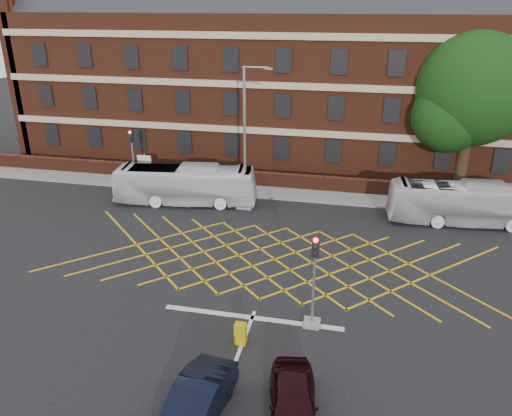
% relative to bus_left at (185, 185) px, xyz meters
% --- Properties ---
extents(ground, '(120.00, 120.00, 0.00)m').
position_rel_bus_left_xyz_m(ground, '(7.39, -8.64, -1.33)').
color(ground, black).
rests_on(ground, ground).
extents(victorian_building, '(51.00, 12.17, 20.40)m').
position_rel_bus_left_xyz_m(victorian_building, '(7.64, 13.35, 6.50)').
color(victorian_building, '#592617').
rests_on(victorian_building, ground).
extents(boundary_wall, '(56.00, 0.50, 1.10)m').
position_rel_bus_left_xyz_m(boundary_wall, '(7.39, 4.36, -0.78)').
color(boundary_wall, '#4C1F14').
rests_on(boundary_wall, ground).
extents(far_pavement, '(60.00, 3.00, 0.12)m').
position_rel_bus_left_xyz_m(far_pavement, '(7.39, 3.36, -1.27)').
color(far_pavement, slate).
rests_on(far_pavement, ground).
extents(box_junction_hatching, '(8.22, 8.22, 0.02)m').
position_rel_bus_left_xyz_m(box_junction_hatching, '(7.39, -6.64, -1.33)').
color(box_junction_hatching, '#CC990C').
rests_on(box_junction_hatching, ground).
extents(stop_line, '(8.00, 0.30, 0.02)m').
position_rel_bus_left_xyz_m(stop_line, '(7.39, -12.14, -1.32)').
color(stop_line, silver).
rests_on(stop_line, ground).
extents(bus_left, '(9.79, 3.47, 2.67)m').
position_rel_bus_left_xyz_m(bus_left, '(0.00, 0.00, 0.00)').
color(bus_left, silver).
rests_on(bus_left, ground).
extents(bus_right, '(9.63, 2.96, 2.64)m').
position_rel_bus_left_xyz_m(bus_right, '(18.12, 0.52, -0.01)').
color(bus_right, silver).
rests_on(bus_right, ground).
extents(car_navy, '(1.96, 4.40, 1.40)m').
position_rel_bus_left_xyz_m(car_navy, '(6.84, -18.20, -0.63)').
color(car_navy, black).
rests_on(car_navy, ground).
extents(car_maroon, '(2.26, 4.18, 1.35)m').
position_rel_bus_left_xyz_m(car_maroon, '(9.95, -17.38, -0.66)').
color(car_maroon, black).
rests_on(car_maroon, ground).
extents(deciduous_tree, '(8.02, 7.91, 11.15)m').
position_rel_bus_left_xyz_m(deciduous_tree, '(18.69, 7.40, 5.31)').
color(deciduous_tree, black).
rests_on(deciduous_tree, ground).
extents(traffic_light_near, '(0.70, 0.70, 4.27)m').
position_rel_bus_left_xyz_m(traffic_light_near, '(10.00, -12.11, 0.43)').
color(traffic_light_near, slate).
rests_on(traffic_light_near, ground).
extents(traffic_light_far, '(0.70, 0.70, 4.27)m').
position_rel_bus_left_xyz_m(traffic_light_far, '(-4.87, 2.46, 0.43)').
color(traffic_light_far, slate).
rests_on(traffic_light_far, ground).
extents(street_lamp, '(2.25, 1.00, 9.21)m').
position_rel_bus_left_xyz_m(street_lamp, '(4.21, 0.13, 1.86)').
color(street_lamp, slate).
rests_on(street_lamp, ground).
extents(direction_signs, '(1.10, 0.16, 2.20)m').
position_rel_bus_left_xyz_m(direction_signs, '(-4.45, 3.40, 0.05)').
color(direction_signs, gray).
rests_on(direction_signs, ground).
extents(utility_cabinet, '(0.46, 0.36, 0.93)m').
position_rel_bus_left_xyz_m(utility_cabinet, '(7.31, -13.94, -0.87)').
color(utility_cabinet, '#C39A0B').
rests_on(utility_cabinet, ground).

